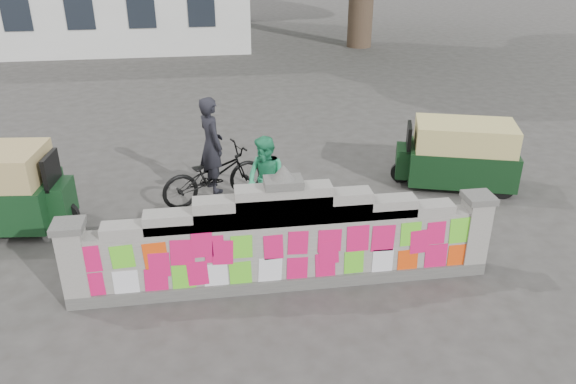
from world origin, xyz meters
The scene contains 6 objects.
ground centered at (0.00, 0.00, 0.00)m, with size 100.00×100.00×0.00m, color #383533.
parapet_wall centered at (0.00, -0.01, 0.75)m, with size 6.48×0.44×2.01m.
cyclist_bike centered at (-0.97, 3.10, 0.56)m, with size 0.74×2.13×1.12m, color black.
cyclist_rider centered at (-0.97, 3.10, 0.95)m, with size 0.69×0.46×1.90m, color black.
pedestrian centered at (-0.03, 2.10, 0.83)m, with size 0.80×0.63×1.65m, color #2B9E69.
rickshaw_right centered at (4.14, 3.08, 0.72)m, with size 2.60×1.77×1.40m.
Camera 1 is at (-1.00, -7.17, 5.06)m, focal length 35.00 mm.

